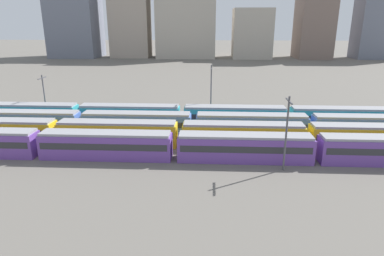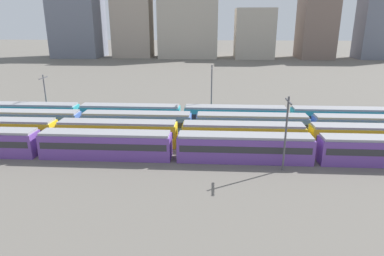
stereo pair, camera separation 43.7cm
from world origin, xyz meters
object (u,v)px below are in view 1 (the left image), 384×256
(catenary_pole_3, at_px, (44,95))
(train_track_3, at_px, (235,116))
(catenary_pole_1, at_px, (211,91))
(train_track_1, at_px, (307,136))
(catenary_pole_2, at_px, (287,130))
(train_track_0, at_px, (245,147))
(train_track_2, at_px, (310,126))

(catenary_pole_3, bearing_deg, train_track_3, -4.71)
(catenary_pole_3, bearing_deg, catenary_pole_1, -0.27)
(train_track_3, xyz_separation_m, catenary_pole_1, (-4.27, 2.81, 3.97))
(train_track_1, distance_m, catenary_pole_2, 10.06)
(train_track_0, relative_size, catenary_pole_2, 9.78)
(train_track_2, xyz_separation_m, catenary_pole_3, (-47.68, 8.16, 2.90))
(train_track_0, xyz_separation_m, catenary_pole_1, (-4.56, 18.41, 3.97))
(catenary_pole_1, bearing_deg, catenary_pole_2, -66.48)
(train_track_0, bearing_deg, train_track_3, 91.05)
(catenary_pole_3, bearing_deg, train_track_2, -9.71)
(train_track_3, height_order, catenary_pole_1, catenary_pole_1)
(catenary_pole_1, xyz_separation_m, catenary_pole_3, (-31.60, 0.15, -1.07))
(catenary_pole_2, bearing_deg, catenary_pole_3, 152.36)
(train_track_1, distance_m, train_track_3, 14.40)
(catenary_pole_1, bearing_deg, train_track_2, -26.48)
(train_track_1, bearing_deg, train_track_2, 70.47)
(train_track_0, distance_m, catenary_pole_2, 6.46)
(train_track_2, height_order, catenary_pole_1, catenary_pole_1)
(train_track_0, relative_size, train_track_3, 1.00)
(train_track_1, xyz_separation_m, train_track_3, (-9.96, 10.40, 0.00))
(train_track_1, height_order, train_track_2, same)
(train_track_0, distance_m, train_track_3, 15.60)
(train_track_3, height_order, catenary_pole_2, catenary_pole_2)
(train_track_2, bearing_deg, train_track_1, -109.53)
(train_track_1, xyz_separation_m, catenary_pole_2, (-4.99, -8.04, 3.42))
(train_track_1, height_order, catenary_pole_2, catenary_pole_2)
(train_track_0, xyz_separation_m, train_track_3, (-0.29, 15.60, 0.00))
(train_track_1, distance_m, train_track_2, 5.52)
(train_track_2, relative_size, train_track_3, 1.20)
(train_track_0, relative_size, train_track_1, 0.83)
(catenary_pole_2, height_order, catenary_pole_3, catenary_pole_2)
(train_track_0, xyz_separation_m, catenary_pole_2, (4.69, -2.84, 3.42))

